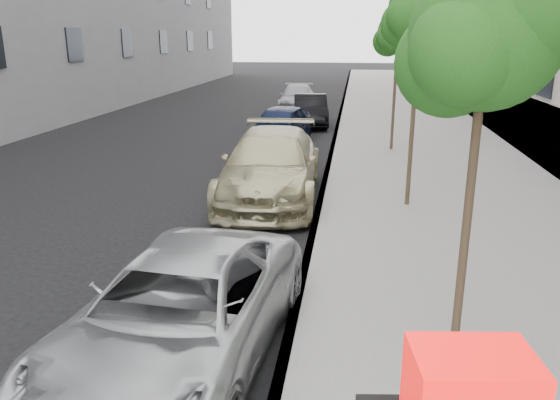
% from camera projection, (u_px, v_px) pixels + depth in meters
% --- Properties ---
extents(sidewalk, '(6.40, 72.00, 0.14)m').
position_uv_depth(sidewalk, '(402.00, 114.00, 27.78)').
color(sidewalk, gray).
rests_on(sidewalk, ground).
extents(curb, '(0.15, 72.00, 0.14)m').
position_uv_depth(curb, '(341.00, 113.00, 28.19)').
color(curb, '#9E9B93').
rests_on(curb, ground).
extents(tree_near, '(1.86, 1.66, 4.71)m').
position_uv_depth(tree_near, '(489.00, 33.00, 5.47)').
color(tree_near, '#38281C').
rests_on(tree_near, sidewalk).
extents(tree_mid, '(1.71, 1.51, 5.16)m').
position_uv_depth(tree_mid, '(422.00, 9.00, 11.48)').
color(tree_mid, '#38281C').
rests_on(tree_mid, sidewalk).
extents(tree_far, '(1.69, 1.49, 4.72)m').
position_uv_depth(tree_far, '(399.00, 32.00, 17.77)').
color(tree_far, '#38281C').
rests_on(tree_far, sidewalk).
extents(minivan, '(2.69, 5.09, 1.36)m').
position_uv_depth(minivan, '(179.00, 313.00, 6.62)').
color(minivan, '#AFB2B4').
rests_on(minivan, ground).
extents(suv, '(2.56, 5.78, 1.65)m').
position_uv_depth(suv, '(271.00, 165.00, 13.53)').
color(suv, tan).
rests_on(suv, ground).
extents(sedan_blue, '(2.28, 4.47, 1.46)m').
position_uv_depth(sedan_blue, '(280.00, 125.00, 20.09)').
color(sedan_blue, black).
rests_on(sedan_blue, ground).
extents(sedan_black, '(1.94, 4.29, 1.37)m').
position_uv_depth(sedan_black, '(310.00, 110.00, 24.57)').
color(sedan_black, black).
rests_on(sedan_black, ground).
extents(sedan_rear, '(2.14, 4.72, 1.34)m').
position_uv_depth(sedan_rear, '(297.00, 98.00, 29.44)').
color(sedan_rear, gray).
rests_on(sedan_rear, ground).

